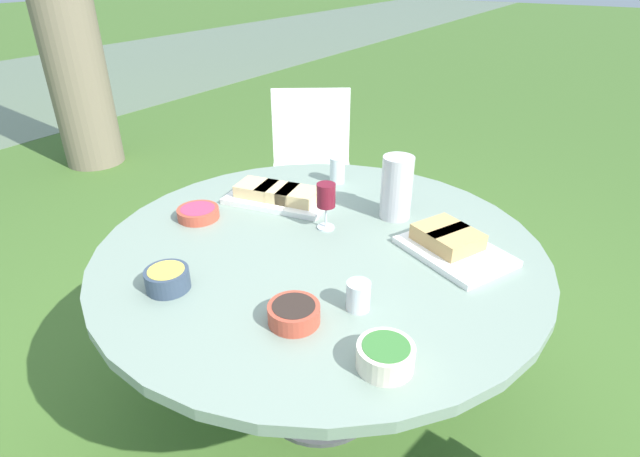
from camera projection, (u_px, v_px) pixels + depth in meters
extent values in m
plane|color=#446B2B|center=(320.00, 398.00, 1.96)|extent=(40.00, 40.00, 0.00)
cylinder|color=#4C4C51|center=(320.00, 396.00, 1.96)|extent=(0.46, 0.46, 0.02)
cylinder|color=#4C4C51|center=(320.00, 330.00, 1.80)|extent=(0.11, 0.11, 0.65)
cylinder|color=gray|center=(320.00, 249.00, 1.63)|extent=(1.44, 1.44, 0.03)
cube|color=white|center=(312.00, 176.00, 2.78)|extent=(0.60, 0.60, 0.04)
cube|color=white|center=(311.00, 126.00, 2.84)|extent=(0.28, 0.38, 0.42)
cylinder|color=white|center=(278.00, 229.00, 2.73)|extent=(0.03, 0.03, 0.43)
cylinder|color=white|center=(349.00, 228.00, 2.74)|extent=(0.03, 0.03, 0.43)
cylinder|color=white|center=(280.00, 200.00, 3.05)|extent=(0.03, 0.03, 0.43)
cylinder|color=white|center=(343.00, 199.00, 3.06)|extent=(0.03, 0.03, 0.43)
cylinder|color=silver|center=(397.00, 188.00, 1.75)|extent=(0.11, 0.11, 0.23)
cone|color=silver|center=(405.00, 158.00, 1.74)|extent=(0.03, 0.03, 0.03)
cylinder|color=silver|center=(326.00, 227.00, 1.72)|extent=(0.06, 0.06, 0.01)
cylinder|color=silver|center=(326.00, 216.00, 1.70)|extent=(0.01, 0.01, 0.08)
cylinder|color=maroon|center=(326.00, 195.00, 1.66)|extent=(0.06, 0.06, 0.08)
cube|color=white|center=(277.00, 200.00, 1.90)|extent=(0.26, 0.42, 0.02)
cube|color=#E0C184|center=(298.00, 196.00, 1.86)|extent=(0.15, 0.16, 0.04)
cube|color=#E0C184|center=(277.00, 192.00, 1.89)|extent=(0.15, 0.16, 0.04)
cube|color=#E0C184|center=(256.00, 189.00, 1.91)|extent=(0.15, 0.16, 0.04)
cube|color=white|center=(455.00, 251.00, 1.57)|extent=(0.35, 0.40, 0.02)
cube|color=tan|center=(439.00, 232.00, 1.61)|extent=(0.19, 0.17, 0.05)
cube|color=tan|center=(456.00, 242.00, 1.55)|extent=(0.19, 0.17, 0.05)
cylinder|color=#334256|center=(168.00, 279.00, 1.40)|extent=(0.12, 0.12, 0.06)
cylinder|color=#E0C147|center=(167.00, 274.00, 1.39)|extent=(0.10, 0.10, 0.03)
cylinder|color=beige|center=(385.00, 356.00, 1.13)|extent=(0.13, 0.13, 0.06)
cylinder|color=#387533|center=(386.00, 350.00, 1.12)|extent=(0.11, 0.11, 0.03)
cylinder|color=#B74733|center=(294.00, 314.00, 1.27)|extent=(0.14, 0.14, 0.05)
cylinder|color=#2D231E|center=(294.00, 309.00, 1.26)|extent=(0.11, 0.11, 0.02)
cylinder|color=#B74733|center=(198.00, 213.00, 1.78)|extent=(0.15, 0.15, 0.04)
cylinder|color=#D6385B|center=(198.00, 210.00, 1.78)|extent=(0.12, 0.12, 0.02)
cylinder|color=silver|center=(358.00, 296.00, 1.31)|extent=(0.06, 0.06, 0.08)
cylinder|color=silver|center=(337.00, 170.00, 2.05)|extent=(0.06, 0.06, 0.11)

